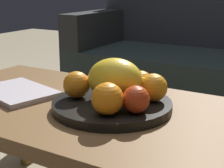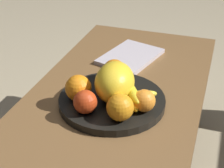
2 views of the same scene
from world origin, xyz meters
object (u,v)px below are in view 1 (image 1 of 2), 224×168
orange_front (153,88)px  orange_back (141,82)px  magazine (17,92)px  orange_left (107,99)px  fruit_bowl (112,105)px  apple_front (136,99)px  orange_right (77,85)px  coffee_table (102,124)px  banana_bunch (125,87)px  melon_large_front (115,80)px  couch (215,69)px

orange_front → orange_back: orange_front is taller
orange_back → magazine: 0.40m
orange_front → orange_left: size_ratio=0.96×
magazine → orange_left: bearing=6.4°
fruit_bowl → orange_back: bearing=72.1°
fruit_bowl → apple_front: (0.10, -0.05, 0.05)m
orange_right → orange_front: bearing=22.5°
coffee_table → banana_bunch: size_ratio=8.19×
banana_bunch → magazine: size_ratio=0.60×
coffee_table → orange_left: size_ratio=14.69×
banana_bunch → orange_back: bearing=54.9°
orange_right → banana_bunch: bearing=40.9°
fruit_bowl → melon_large_front: (0.00, 0.01, 0.07)m
melon_large_front → fruit_bowl: bearing=-113.6°
orange_back → couch: bearing=92.7°
couch → banana_bunch: 1.19m
apple_front → orange_back: bearing=111.5°
coffee_table → orange_back: (0.06, 0.12, 0.11)m
couch → orange_front: size_ratio=21.35×
apple_front → banana_bunch: bearing=129.5°
banana_bunch → magazine: 0.36m
couch → magazine: couch is taller
apple_front → banana_bunch: (-0.10, 0.12, -0.01)m
orange_front → orange_back: bearing=139.5°
coffee_table → couch: bearing=89.6°
orange_front → orange_right: bearing=-157.5°
orange_back → magazine: (-0.37, -0.15, -0.05)m
couch → orange_front: (0.12, -1.19, 0.21)m
apple_front → banana_bunch: apple_front is taller
banana_bunch → coffee_table: bearing=-112.7°
melon_large_front → orange_back: size_ratio=2.35×
orange_left → apple_front: size_ratio=1.16×
couch → magazine: size_ratio=6.80×
orange_left → orange_right: 0.16m
coffee_table → melon_large_front: (0.03, 0.02, 0.13)m
couch → orange_right: (-0.09, -1.27, 0.21)m
melon_large_front → magazine: melon_large_front is taller
melon_large_front → orange_back: bearing=72.7°
melon_large_front → orange_right: 0.12m
orange_front → magazine: orange_front is taller
orange_back → melon_large_front: bearing=-107.3°
orange_right → apple_front: 0.20m
melon_large_front → orange_front: size_ratio=2.00×
orange_front → apple_front: orange_front is taller
magazine → orange_back: bearing=37.1°
magazine → melon_large_front: bearing=23.0°
couch → coffee_table: bearing=-90.4°
melon_large_front → magazine: 0.35m
orange_back → banana_bunch: 0.06m
melon_large_front → orange_back: (0.03, 0.10, -0.03)m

